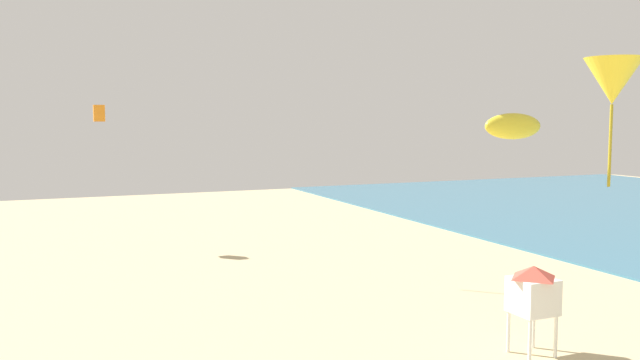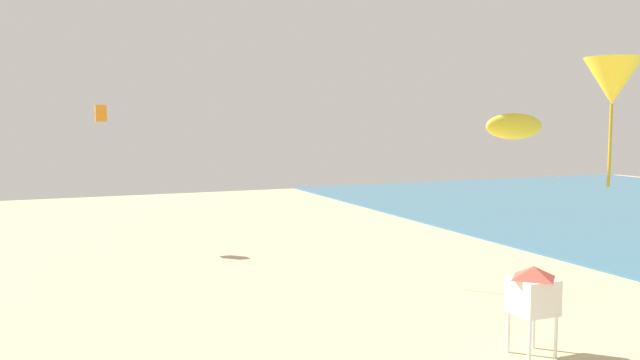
{
  "view_description": "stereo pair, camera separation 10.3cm",
  "coord_description": "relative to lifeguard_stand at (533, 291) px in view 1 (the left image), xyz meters",
  "views": [
    {
      "loc": [
        -4.25,
        0.41,
        6.61
      ],
      "look_at": [
        3.68,
        18.96,
        4.77
      ],
      "focal_mm": 37.27,
      "sensor_mm": 36.0,
      "label": 1
    },
    {
      "loc": [
        -4.15,
        0.37,
        6.61
      ],
      "look_at": [
        3.68,
        18.96,
        4.77
      ],
      "focal_mm": 37.27,
      "sensor_mm": 36.0,
      "label": 2
    }
  ],
  "objects": [
    {
      "name": "lifeguard_stand",
      "position": [
        0.0,
        0.0,
        0.0
      ],
      "size": [
        1.1,
        1.1,
        2.55
      ],
      "rotation": [
        0.0,
        0.0,
        0.15
      ],
      "color": "white",
      "rests_on": "ground"
    },
    {
      "name": "kite_orange_box",
      "position": [
        -9.6,
        21.77,
        5.1
      ],
      "size": [
        0.55,
        0.55,
        0.86
      ],
      "color": "orange"
    },
    {
      "name": "kite_yellow_parafoil",
      "position": [
        5.25,
        7.44,
        4.51
      ],
      "size": [
        2.75,
        0.76,
        1.07
      ],
      "color": "yellow"
    },
    {
      "name": "kite_yellow_delta",
      "position": [
        0.13,
        -2.38,
        5.69
      ],
      "size": [
        1.37,
        1.37,
        3.11
      ],
      "color": "yellow"
    }
  ]
}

